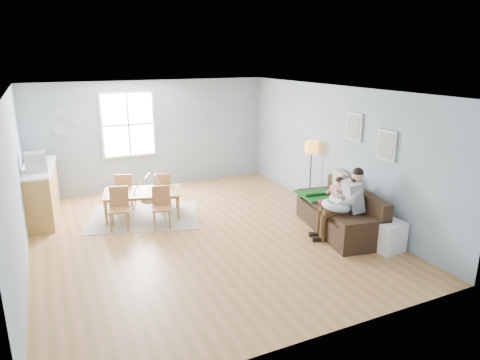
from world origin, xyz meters
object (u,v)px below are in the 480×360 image
floor_lamp (311,152)px  chair_nw (125,189)px  father (344,201)px  storage_cube (388,236)px  sofa (342,216)px  chair_ne (163,188)px  counter (41,192)px  toddler (335,193)px  chair_sw (119,206)px  monitor (35,162)px  chair_se (161,205)px  dining_table (143,204)px  baby_swing (148,198)px

floor_lamp → chair_nw: 4.18m
father → storage_cube: bearing=-64.9°
sofa → chair_nw: sofa is taller
father → chair_ne: (-2.57, 3.05, -0.28)m
sofa → father: bearing=-124.5°
chair_nw → counter: size_ratio=0.40×
toddler → storage_cube: toddler is taller
floor_lamp → chair_nw: (-3.83, 1.49, -0.76)m
storage_cube → chair_sw: 5.03m
monitor → chair_se: bearing=-27.7°
chair_sw → father: bearing=-31.2°
storage_cube → chair_se: bearing=139.7°
sofa → monitor: (-5.23, 2.84, 1.00)m
sofa → counter: bearing=148.3°
chair_ne → monitor: bearing=178.6°
dining_table → counter: (-1.90, 0.86, 0.29)m
floor_lamp → dining_table: size_ratio=0.93×
storage_cube → counter: 6.88m
storage_cube → monitor: (-5.41, 3.89, 1.03)m
floor_lamp → dining_table: 3.81m
storage_cube → chair_se: size_ratio=0.66×
baby_swing → dining_table: bearing=-172.3°
counter → floor_lamp: bearing=-17.1°
father → chair_sw: (-3.67, 2.22, -0.25)m
storage_cube → chair_sw: (-4.03, 3.00, 0.20)m
chair_se → baby_swing: 0.68m
sofa → counter: 6.13m
chair_sw → dining_table: bearing=37.2°
floor_lamp → baby_swing: size_ratio=1.29×
toddler → baby_swing: (-3.14, 2.17, -0.31)m
sofa → baby_swing: 3.98m
father → chair_se: size_ratio=1.66×
father → toddler: 0.50m
chair_nw → baby_swing: (0.36, -0.63, -0.06)m
storage_cube → father: bearing=115.1°
father → chair_se: 3.52m
father → chair_sw: bearing=148.8°
counter → toddler: bearing=-30.2°
floor_lamp → chair_se: 3.46m
storage_cube → dining_table: size_ratio=0.34×
sofa → dining_table: (-3.31, 2.37, -0.02)m
floor_lamp → counter: (-5.50, 1.69, -0.66)m
chair_ne → chair_nw: bearing=163.5°
chair_sw → baby_swing: 0.80m
toddler → storage_cube: 1.35m
chair_nw → storage_cube: bearing=-47.5°
dining_table → chair_sw: size_ratio=1.89×
sofa → monitor: size_ratio=5.52×
sofa → dining_table: 4.07m
toddler → floor_lamp: 1.45m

